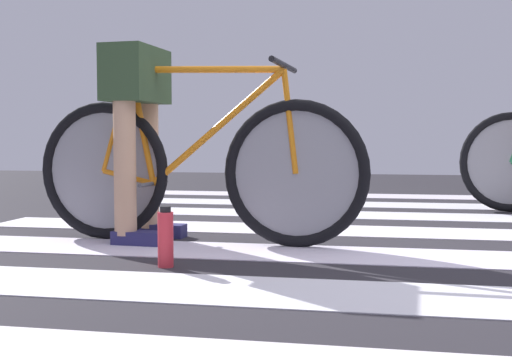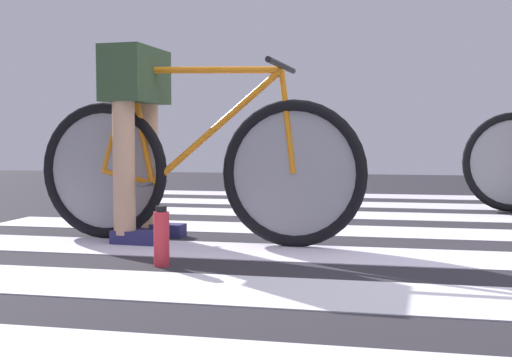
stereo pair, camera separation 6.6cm
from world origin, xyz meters
name	(u,v)px [view 2 (the right image)]	position (x,y,z in m)	size (l,w,h in m)	color
ground	(447,273)	(0.00, 0.00, 0.01)	(18.00, 14.00, 0.02)	#27252A
crosswalk_markings	(442,258)	(0.00, 0.27, 0.02)	(5.48, 6.54, 0.00)	silver
bicycle_1_of_2	(194,167)	(-1.20, 0.47, 0.41)	(1.74, 0.52, 0.93)	black
cyclist_1_of_2	(137,117)	(-1.51, 0.49, 0.66)	(0.34, 0.42, 0.99)	tan
water_bottle	(162,238)	(-1.15, -0.14, 0.14)	(0.06, 0.06, 0.25)	red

